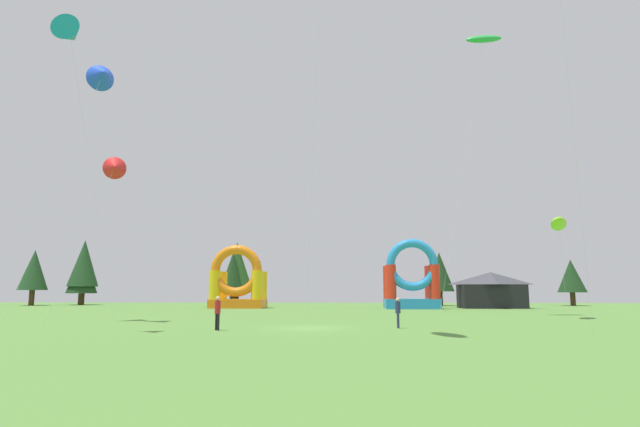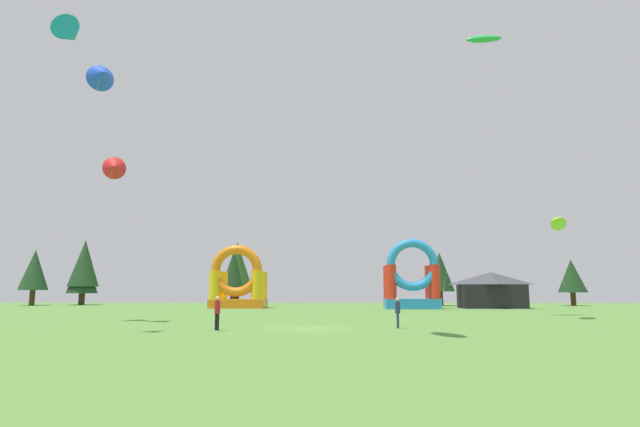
{
  "view_description": "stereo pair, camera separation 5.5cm",
  "coord_description": "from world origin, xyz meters",
  "px_view_note": "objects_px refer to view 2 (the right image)",
  "views": [
    {
      "loc": [
        1.75,
        -29.88,
        2.13
      ],
      "look_at": [
        0.0,
        14.33,
        8.69
      ],
      "focal_mm": 29.07,
      "sensor_mm": 36.0,
      "label": 1
    },
    {
      "loc": [
        1.81,
        -29.87,
        2.13
      ],
      "look_at": [
        0.0,
        14.33,
        8.69
      ],
      "focal_mm": 29.07,
      "sensor_mm": 36.0,
      "label": 2
    }
  ],
  "objects_px": {
    "kite_teal_delta": "(70,34)",
    "inflatable_blue_arch": "(238,285)",
    "inflatable_yellow_castle": "(412,283)",
    "festival_tent": "(491,290)",
    "kite_blue_delta": "(102,75)",
    "person_midfield": "(398,310)",
    "kite_red_delta": "(114,167)",
    "kite_lime_parafoil": "(559,224)",
    "kite_green_parafoil": "(484,39)",
    "person_near_camera": "(217,310)"
  },
  "relations": [
    {
      "from": "kite_red_delta",
      "to": "kite_lime_parafoil",
      "type": "relative_size",
      "value": 1.16
    },
    {
      "from": "kite_red_delta",
      "to": "inflatable_yellow_castle",
      "type": "bearing_deg",
      "value": 59.95
    },
    {
      "from": "kite_lime_parafoil",
      "to": "inflatable_blue_arch",
      "type": "distance_m",
      "value": 37.09
    },
    {
      "from": "kite_red_delta",
      "to": "kite_teal_delta",
      "type": "bearing_deg",
      "value": 131.37
    },
    {
      "from": "inflatable_yellow_castle",
      "to": "inflatable_blue_arch",
      "type": "bearing_deg",
      "value": 175.18
    },
    {
      "from": "kite_teal_delta",
      "to": "inflatable_yellow_castle",
      "type": "xyz_separation_m",
      "value": [
        28.41,
        25.31,
        -18.22
      ]
    },
    {
      "from": "person_midfield",
      "to": "inflatable_yellow_castle",
      "type": "height_order",
      "value": "inflatable_yellow_castle"
    },
    {
      "from": "person_midfield",
      "to": "inflatable_blue_arch",
      "type": "height_order",
      "value": "inflatable_blue_arch"
    },
    {
      "from": "kite_teal_delta",
      "to": "kite_lime_parafoil",
      "type": "bearing_deg",
      "value": 7.46
    },
    {
      "from": "kite_red_delta",
      "to": "inflatable_yellow_castle",
      "type": "distance_m",
      "value": 40.53
    },
    {
      "from": "kite_blue_delta",
      "to": "kite_lime_parafoil",
      "type": "relative_size",
      "value": 2.29
    },
    {
      "from": "kite_lime_parafoil",
      "to": "kite_blue_delta",
      "type": "bearing_deg",
      "value": -169.27
    },
    {
      "from": "kite_green_parafoil",
      "to": "kite_lime_parafoil",
      "type": "xyz_separation_m",
      "value": [
        3.83,
        -4.13,
        -17.44
      ]
    },
    {
      "from": "kite_blue_delta",
      "to": "festival_tent",
      "type": "height_order",
      "value": "kite_blue_delta"
    },
    {
      "from": "kite_lime_parafoil",
      "to": "person_near_camera",
      "type": "bearing_deg",
      "value": -152.14
    },
    {
      "from": "kite_lime_parafoil",
      "to": "inflatable_yellow_castle",
      "type": "relative_size",
      "value": 0.99
    },
    {
      "from": "kite_teal_delta",
      "to": "person_near_camera",
      "type": "height_order",
      "value": "kite_teal_delta"
    },
    {
      "from": "kite_red_delta",
      "to": "person_near_camera",
      "type": "height_order",
      "value": "kite_red_delta"
    },
    {
      "from": "kite_green_parafoil",
      "to": "kite_blue_delta",
      "type": "bearing_deg",
      "value": -160.61
    },
    {
      "from": "kite_lime_parafoil",
      "to": "inflatable_yellow_castle",
      "type": "xyz_separation_m",
      "value": [
        -8.7,
        20.45,
        -4.24
      ]
    },
    {
      "from": "kite_blue_delta",
      "to": "kite_lime_parafoil",
      "type": "xyz_separation_m",
      "value": [
        33.69,
        6.38,
        -9.97
      ]
    },
    {
      "from": "kite_green_parafoil",
      "to": "person_near_camera",
      "type": "xyz_separation_m",
      "value": [
        -19.71,
        -16.57,
        -23.57
      ]
    },
    {
      "from": "kite_lime_parafoil",
      "to": "kite_teal_delta",
      "type": "distance_m",
      "value": 39.95
    },
    {
      "from": "kite_blue_delta",
      "to": "person_near_camera",
      "type": "bearing_deg",
      "value": -30.85
    },
    {
      "from": "kite_lime_parafoil",
      "to": "person_midfield",
      "type": "xyz_separation_m",
      "value": [
        -13.68,
        -10.47,
        -6.2
      ]
    },
    {
      "from": "person_midfield",
      "to": "kite_red_delta",
      "type": "bearing_deg",
      "value": 101.86
    },
    {
      "from": "kite_lime_parafoil",
      "to": "festival_tent",
      "type": "distance_m",
      "value": 23.55
    },
    {
      "from": "kite_blue_delta",
      "to": "inflatable_blue_arch",
      "type": "bearing_deg",
      "value": 81.42
    },
    {
      "from": "kite_lime_parafoil",
      "to": "kite_teal_delta",
      "type": "bearing_deg",
      "value": -172.54
    },
    {
      "from": "inflatable_yellow_castle",
      "to": "festival_tent",
      "type": "xyz_separation_m",
      "value": [
        9.8,
        2.51,
        -0.83
      ]
    },
    {
      "from": "kite_blue_delta",
      "to": "inflatable_blue_arch",
      "type": "relative_size",
      "value": 2.42
    },
    {
      "from": "inflatable_yellow_castle",
      "to": "festival_tent",
      "type": "relative_size",
      "value": 1.08
    },
    {
      "from": "person_midfield",
      "to": "festival_tent",
      "type": "bearing_deg",
      "value": -26.18
    },
    {
      "from": "kite_red_delta",
      "to": "kite_lime_parafoil",
      "type": "bearing_deg",
      "value": 26.4
    },
    {
      "from": "kite_blue_delta",
      "to": "person_near_camera",
      "type": "height_order",
      "value": "kite_blue_delta"
    },
    {
      "from": "kite_green_parafoil",
      "to": "kite_red_delta",
      "type": "relative_size",
      "value": 2.76
    },
    {
      "from": "kite_green_parafoil",
      "to": "person_midfield",
      "type": "bearing_deg",
      "value": -124.01
    },
    {
      "from": "kite_teal_delta",
      "to": "inflatable_blue_arch",
      "type": "height_order",
      "value": "kite_teal_delta"
    },
    {
      "from": "kite_blue_delta",
      "to": "kite_teal_delta",
      "type": "xyz_separation_m",
      "value": [
        -3.42,
        1.53,
        4.0
      ]
    },
    {
      "from": "person_midfield",
      "to": "inflatable_yellow_castle",
      "type": "distance_m",
      "value": 31.38
    },
    {
      "from": "kite_blue_delta",
      "to": "festival_tent",
      "type": "distance_m",
      "value": 47.94
    },
    {
      "from": "kite_lime_parafoil",
      "to": "kite_teal_delta",
      "type": "xyz_separation_m",
      "value": [
        -37.11,
        -4.86,
        13.97
      ]
    },
    {
      "from": "kite_lime_parafoil",
      "to": "festival_tent",
      "type": "bearing_deg",
      "value": 87.24
    },
    {
      "from": "kite_red_delta",
      "to": "inflatable_blue_arch",
      "type": "distance_m",
      "value": 36.96
    },
    {
      "from": "kite_blue_delta",
      "to": "inflatable_blue_arch",
      "type": "height_order",
      "value": "kite_blue_delta"
    },
    {
      "from": "inflatable_yellow_castle",
      "to": "inflatable_blue_arch",
      "type": "relative_size",
      "value": 1.06
    },
    {
      "from": "inflatable_yellow_castle",
      "to": "kite_blue_delta",
      "type": "bearing_deg",
      "value": -132.97
    },
    {
      "from": "kite_green_parafoil",
      "to": "kite_red_delta",
      "type": "distance_m",
      "value": 34.96
    },
    {
      "from": "kite_teal_delta",
      "to": "person_midfield",
      "type": "relative_size",
      "value": 13.06
    },
    {
      "from": "inflatable_blue_arch",
      "to": "festival_tent",
      "type": "distance_m",
      "value": 30.5
    }
  ]
}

